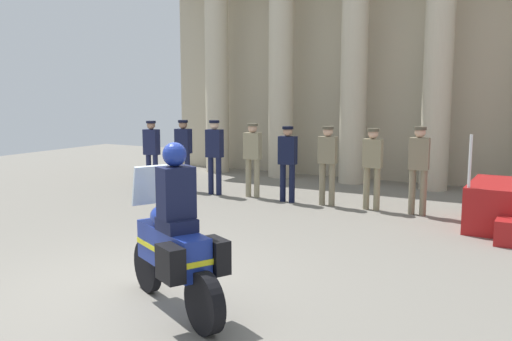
# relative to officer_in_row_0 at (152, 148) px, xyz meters

# --- Properties ---
(ground_plane) EXTENTS (28.00, 28.00, 0.00)m
(ground_plane) POSITION_rel_officer_in_row_0_xyz_m (4.67, -5.98, -0.99)
(ground_plane) COLOR gray
(colonnade_backdrop) EXTENTS (12.27, 1.54, 7.14)m
(colonnade_backdrop) POSITION_rel_officer_in_row_0_xyz_m (4.20, 3.65, 2.67)
(colonnade_backdrop) COLOR #B6AB91
(colonnade_backdrop) RESTS_ON ground_plane
(officer_in_row_0) EXTENTS (0.40, 0.25, 1.68)m
(officer_in_row_0) POSITION_rel_officer_in_row_0_xyz_m (0.00, 0.00, 0.00)
(officer_in_row_0) COLOR #191E42
(officer_in_row_0) RESTS_ON ground_plane
(officer_in_row_1) EXTENTS (0.40, 0.25, 1.72)m
(officer_in_row_1) POSITION_rel_officer_in_row_0_xyz_m (0.95, 0.05, 0.03)
(officer_in_row_1) COLOR #141938
(officer_in_row_1) RESTS_ON ground_plane
(officer_in_row_2) EXTENTS (0.40, 0.25, 1.75)m
(officer_in_row_2) POSITION_rel_officer_in_row_0_xyz_m (1.95, -0.09, 0.04)
(officer_in_row_2) COLOR #141938
(officer_in_row_2) RESTS_ON ground_plane
(officer_in_row_3) EXTENTS (0.40, 0.25, 1.70)m
(officer_in_row_3) POSITION_rel_officer_in_row_0_xyz_m (2.89, 0.07, 0.01)
(officer_in_row_3) COLOR gray
(officer_in_row_3) RESTS_ON ground_plane
(officer_in_row_4) EXTENTS (0.40, 0.25, 1.67)m
(officer_in_row_4) POSITION_rel_officer_in_row_0_xyz_m (3.84, -0.07, -0.01)
(officer_in_row_4) COLOR black
(officer_in_row_4) RESTS_ON ground_plane
(officer_in_row_5) EXTENTS (0.40, 0.25, 1.69)m
(officer_in_row_5) POSITION_rel_officer_in_row_0_xyz_m (4.74, -0.00, 0.01)
(officer_in_row_5) COLOR #7A7056
(officer_in_row_5) RESTS_ON ground_plane
(officer_in_row_6) EXTENTS (0.40, 0.25, 1.68)m
(officer_in_row_6) POSITION_rel_officer_in_row_0_xyz_m (5.71, 0.03, 0.00)
(officer_in_row_6) COLOR #847A5B
(officer_in_row_6) RESTS_ON ground_plane
(officer_in_row_7) EXTENTS (0.40, 0.25, 1.74)m
(officer_in_row_7) POSITION_rel_officer_in_row_0_xyz_m (6.64, 0.02, 0.04)
(officer_in_row_7) COLOR #7A7056
(officer_in_row_7) RESTS_ON ground_plane
(motorcycle_with_rider) EXTENTS (1.91, 1.15, 1.90)m
(motorcycle_with_rider) POSITION_rel_officer_in_row_0_xyz_m (5.46, -6.25, -0.20)
(motorcycle_with_rider) COLOR black
(motorcycle_with_rider) RESTS_ON ground_plane
(briefcase_on_ground) EXTENTS (0.10, 0.32, 0.36)m
(briefcase_on_ground) POSITION_rel_officer_in_row_0_xyz_m (-0.40, 0.05, -0.81)
(briefcase_on_ground) COLOR black
(briefcase_on_ground) RESTS_ON ground_plane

